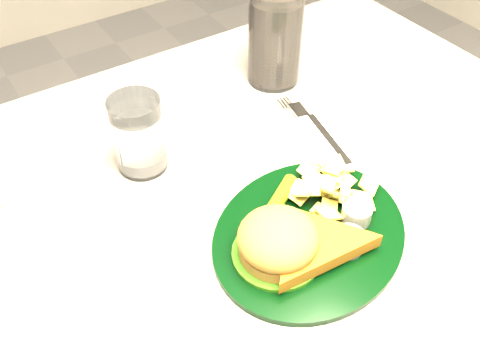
{
  "coord_description": "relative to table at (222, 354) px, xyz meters",
  "views": [
    {
      "loc": [
        -0.23,
        -0.41,
        1.27
      ],
      "look_at": [
        0.03,
        -0.0,
        0.8
      ],
      "focal_mm": 40.0,
      "sensor_mm": 36.0,
      "label": 1
    }
  ],
  "objects": [
    {
      "name": "water_glass",
      "position": [
        -0.04,
        0.14,
        0.43
      ],
      "size": [
        0.08,
        0.08,
        0.11
      ],
      "primitive_type": "cylinder",
      "rotation": [
        0.0,
        0.0,
        -0.2
      ],
      "color": "white",
      "rests_on": "table"
    },
    {
      "name": "cola_glass",
      "position": [
        0.25,
        0.22,
        0.46
      ],
      "size": [
        0.11,
        0.11,
        0.16
      ],
      "primitive_type": "cylinder",
      "rotation": [
        0.0,
        0.0,
        0.37
      ],
      "color": "black",
      "rests_on": "table"
    },
    {
      "name": "fork_napkin",
      "position": [
        0.22,
        0.04,
        0.38
      ],
      "size": [
        0.15,
        0.18,
        0.01
      ],
      "primitive_type": null,
      "rotation": [
        0.0,
        0.0,
        -0.21
      ],
      "color": "white",
      "rests_on": "table"
    },
    {
      "name": "ramekin",
      "position": [
        -0.21,
        0.17,
        0.39
      ],
      "size": [
        0.04,
        0.04,
        0.03
      ],
      "primitive_type": "cylinder",
      "rotation": [
        0.0,
        0.0,
        0.01
      ],
      "color": "white",
      "rests_on": "table"
    },
    {
      "name": "dinner_plate",
      "position": [
        0.08,
        -0.09,
        0.41
      ],
      "size": [
        0.33,
        0.31,
        0.06
      ],
      "primitive_type": null,
      "rotation": [
        0.0,
        0.0,
        0.36
      ],
      "color": "black",
      "rests_on": "table"
    },
    {
      "name": "table",
      "position": [
        0.0,
        0.0,
        0.0
      ],
      "size": [
        1.2,
        0.8,
        0.75
      ],
      "primitive_type": null,
      "color": "#9A948B",
      "rests_on": "ground"
    }
  ]
}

